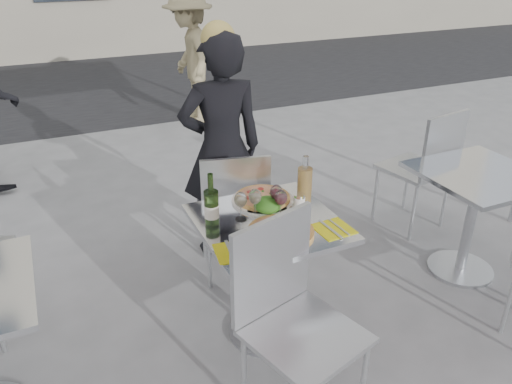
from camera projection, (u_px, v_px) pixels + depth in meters
name	position (u px, v px, depth m)	size (l,w,h in m)	color
ground	(266.00, 331.00, 2.94)	(80.00, 80.00, 0.00)	slate
street_asphalt	(98.00, 82.00, 8.24)	(24.00, 5.00, 0.00)	black
main_table	(267.00, 255.00, 2.70)	(0.72, 0.72, 0.75)	#B7BABF
side_table_right	(474.00, 202.00, 3.26)	(0.72, 0.72, 0.75)	#B7BABF
chair_far	(234.00, 206.00, 3.18)	(0.51, 0.52, 0.93)	silver
chair_near	(290.00, 308.00, 2.22)	(0.57, 0.58, 1.00)	silver
side_chair_rfar	(427.00, 161.00, 3.75)	(0.52, 0.53, 0.98)	silver
woman_diner	(222.00, 149.00, 3.40)	(0.58, 0.38, 1.59)	black
pedestrian_b	(190.00, 58.00, 6.09)	(1.04, 0.60, 1.61)	#978861
pizza_near	(281.00, 231.00, 2.49)	(0.34, 0.34, 0.02)	tan
pizza_far	(263.00, 198.00, 2.80)	(0.35, 0.35, 0.03)	white
salad_plate	(268.00, 206.00, 2.68)	(0.22, 0.22, 0.09)	white
wine_bottle	(212.00, 207.00, 2.50)	(0.07, 0.08, 0.29)	#2F4E1D
carafe	(305.00, 186.00, 2.72)	(0.08, 0.08, 0.29)	tan
sugar_shaker	(299.00, 203.00, 2.67)	(0.06, 0.06, 0.11)	white
wineglass_white_a	(241.00, 201.00, 2.57)	(0.07, 0.07, 0.16)	white
wineglass_white_b	(255.00, 197.00, 2.61)	(0.07, 0.07, 0.16)	white
wineglass_red_a	(281.00, 199.00, 2.60)	(0.07, 0.07, 0.16)	white
wineglass_red_b	(276.00, 193.00, 2.65)	(0.07, 0.07, 0.16)	white
napkin_left	(234.00, 251.00, 2.34)	(0.20, 0.20, 0.01)	yellow
napkin_right	(333.00, 229.00, 2.53)	(0.19, 0.20, 0.01)	yellow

